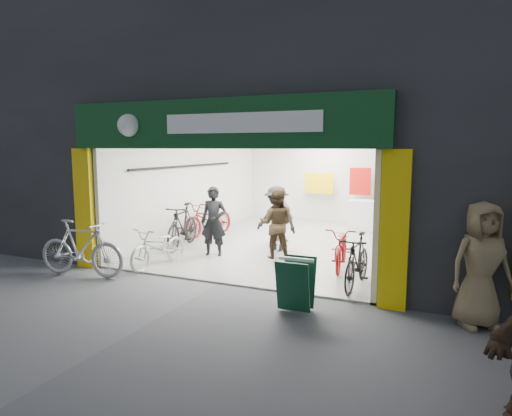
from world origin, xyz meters
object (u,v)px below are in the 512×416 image
Objects in this scene: bike_right_front at (357,261)px; sandwich_board at (296,283)px; parked_bike at (81,248)px; bike_left_front at (159,247)px; pedestrian_near at (481,265)px.

bike_right_front is 2.02× the size of sandwich_board.
bike_left_front is at bearing -45.87° from parked_bike.
bike_left_front is at bearing 143.49° from pedestrian_near.
bike_left_front reaches higher than sandwich_board.
sandwich_board is at bearing -98.54° from parked_bike.
sandwich_board is (-2.67, -0.45, -0.47)m from pedestrian_near.
parked_bike is 1.04× the size of pedestrian_near.
sandwich_board is at bearing 161.24° from pedestrian_near.
pedestrian_near reaches higher than parked_bike.
bike_left_front is 4.31m from bike_right_front.
sandwich_board is at bearing -14.66° from bike_left_front.
bike_right_front reaches higher than bike_left_front.
pedestrian_near is at bearing -26.90° from bike_right_front.
bike_right_front is at bearing 8.74° from bike_left_front.
bike_left_front is at bearing 158.48° from sandwich_board.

